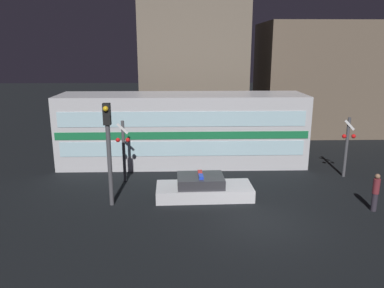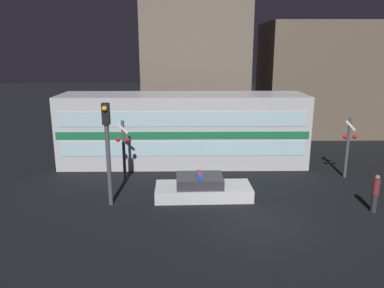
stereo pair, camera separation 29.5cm
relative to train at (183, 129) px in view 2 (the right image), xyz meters
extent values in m
plane|color=black|center=(2.95, -7.90, -2.06)|extent=(120.00, 120.00, 0.00)
cube|color=silver|center=(0.00, 0.01, 0.00)|extent=(14.13, 3.17, 4.13)
cube|color=#19723F|center=(0.00, -1.59, 0.00)|extent=(13.85, 0.03, 0.41)
cube|color=silver|center=(0.00, -1.59, -0.74)|extent=(13.43, 0.02, 0.83)
cube|color=silver|center=(0.00, -1.59, 0.91)|extent=(13.43, 0.02, 0.83)
cube|color=silver|center=(0.98, -5.30, -1.78)|extent=(4.44, 1.87, 0.57)
cube|color=#333338|center=(0.80, -5.31, -1.26)|extent=(2.15, 1.60, 0.47)
cube|color=blue|center=(0.81, -5.57, -0.96)|extent=(0.21, 0.53, 0.12)
cube|color=red|center=(0.79, -5.04, -0.96)|extent=(0.21, 0.53, 0.12)
cylinder|color=#2D2833|center=(8.08, -7.00, -1.67)|extent=(0.24, 0.24, 0.78)
cylinder|color=maroon|center=(8.08, -7.00, -0.95)|extent=(0.28, 0.28, 0.65)
sphere|color=#8C664C|center=(8.08, -7.00, -0.52)|extent=(0.21, 0.21, 0.21)
cylinder|color=#4C4C51|center=(8.64, -2.66, -0.46)|extent=(0.16, 0.16, 3.22)
sphere|color=red|center=(8.39, -2.81, 0.19)|extent=(0.22, 0.22, 0.22)
sphere|color=red|center=(8.89, -2.81, 0.19)|extent=(0.22, 0.22, 0.22)
cube|color=white|center=(8.64, -2.76, 0.77)|extent=(0.58, 0.03, 0.58)
cylinder|color=#4C4C51|center=(-3.00, -3.00, -0.48)|extent=(0.16, 0.16, 3.18)
sphere|color=red|center=(-3.25, -3.15, 0.16)|extent=(0.22, 0.22, 0.22)
sphere|color=red|center=(-2.76, -3.15, 0.16)|extent=(0.22, 0.22, 0.22)
cube|color=white|center=(-3.00, -3.10, 0.73)|extent=(0.58, 0.03, 0.58)
cylinder|color=#4C4C51|center=(-3.14, -6.05, -0.26)|extent=(0.19, 0.19, 3.60)
cube|color=black|center=(-3.14, -6.05, 1.99)|extent=(0.30, 0.30, 0.90)
sphere|color=gold|center=(-3.14, -6.24, 2.24)|extent=(0.23, 0.23, 0.23)
cube|color=#726656|center=(0.87, 8.03, 3.17)|extent=(7.79, 6.31, 10.47)
cube|color=brown|center=(11.06, 8.64, 2.23)|extent=(9.45, 6.56, 8.60)
camera|label=1|loc=(-0.05, -21.45, 4.67)|focal=35.00mm
camera|label=2|loc=(0.24, -21.45, 4.67)|focal=35.00mm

